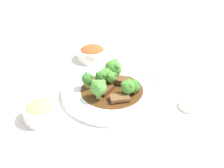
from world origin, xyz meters
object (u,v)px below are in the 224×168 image
object	(u,v)px
beef_strip_3	(120,98)
broccoli_floret_2	(107,74)
beef_strip_2	(130,85)
main_plate	(112,91)
beef_strip_0	(104,89)
broccoli_floret_4	(88,79)
broccoli_floret_1	(111,77)
serving_spoon	(125,72)
beef_strip_1	(121,80)
broccoli_floret_5	(99,87)
broccoli_floret_0	(128,87)
side_bowl_kimchi	(92,53)
sauce_dish	(190,105)
broccoli_floret_6	(113,68)
broccoli_floret_7	(134,86)
broccoli_floret_3	(102,77)
side_bowl_appetizer	(41,111)

from	to	relation	value
beef_strip_3	broccoli_floret_2	distance (m)	0.10
broccoli_floret_2	beef_strip_2	bearing A→B (deg)	143.73
main_plate	beef_strip_0	distance (m)	0.03
beef_strip_2	broccoli_floret_4	xyz separation A→B (m)	(0.12, -0.01, 0.02)
broccoli_floret_1	serving_spoon	bearing A→B (deg)	-130.35
broccoli_floret_4	beef_strip_2	bearing A→B (deg)	172.96
beef_strip_1	serving_spoon	distance (m)	0.05
broccoli_floret_5	broccoli_floret_0	bearing A→B (deg)	-176.73
serving_spoon	side_bowl_kimchi	bearing A→B (deg)	-57.93
main_plate	broccoli_floret_0	xyz separation A→B (m)	(-0.04, 0.03, 0.03)
main_plate	sauce_dish	distance (m)	0.22
main_plate	beef_strip_2	world-z (taller)	beef_strip_2
beef_strip_0	side_bowl_kimchi	world-z (taller)	side_bowl_kimchi
broccoli_floret_1	broccoli_floret_2	world-z (taller)	broccoli_floret_1
beef_strip_1	broccoli_floret_6	world-z (taller)	broccoli_floret_6
beef_strip_2	serving_spoon	size ratio (longest dim) A/B	0.34
main_plate	broccoli_floret_0	bearing A→B (deg)	138.18
beef_strip_3	broccoli_floret_4	world-z (taller)	broccoli_floret_4
beef_strip_0	broccoli_floret_6	xyz separation A→B (m)	(-0.04, -0.07, 0.03)
serving_spoon	broccoli_floret_1	bearing A→B (deg)	49.65
beef_strip_3	sauce_dish	size ratio (longest dim) A/B	0.90
broccoli_floret_1	broccoli_floret_5	distance (m)	0.07
beef_strip_3	sauce_dish	distance (m)	0.19
beef_strip_3	broccoli_floret_5	size ratio (longest dim) A/B	0.99
broccoli_floret_6	broccoli_floret_7	size ratio (longest dim) A/B	1.44
beef_strip_2	broccoli_floret_3	distance (m)	0.08
broccoli_floret_3	broccoli_floret_6	world-z (taller)	broccoli_floret_6
beef_strip_2	broccoli_floret_5	xyz separation A→B (m)	(0.09, 0.04, 0.03)
broccoli_floret_4	serving_spoon	bearing A→B (deg)	-153.07
beef_strip_0	broccoli_floret_0	distance (m)	0.07
side_bowl_kimchi	broccoli_floret_4	bearing A→B (deg)	81.74
beef_strip_2	serving_spoon	distance (m)	0.07
broccoli_floret_6	side_bowl_appetizer	bearing A→B (deg)	34.30
side_bowl_kimchi	broccoli_floret_3	bearing A→B (deg)	93.46
main_plate	side_bowl_appetizer	size ratio (longest dim) A/B	3.16
broccoli_floret_1	beef_strip_2	bearing A→B (deg)	162.41
beef_strip_0	beef_strip_3	bearing A→B (deg)	126.13
main_plate	side_bowl_appetizer	world-z (taller)	side_bowl_appetizer
broccoli_floret_6	beef_strip_3	bearing A→B (deg)	89.77
beef_strip_2	side_bowl_kimchi	bearing A→B (deg)	-67.62
broccoli_floret_7	serving_spoon	distance (m)	0.11
beef_strip_3	broccoli_floret_4	xyz separation A→B (m)	(0.08, -0.07, 0.02)
broccoli_floret_2	side_bowl_appetizer	bearing A→B (deg)	33.49
broccoli_floret_1	broccoli_floret_4	bearing A→B (deg)	1.08
beef_strip_0	main_plate	bearing A→B (deg)	-166.23
broccoli_floret_5	broccoli_floret_6	distance (m)	0.11
beef_strip_1	beef_strip_2	world-z (taller)	beef_strip_1
broccoli_floret_5	serving_spoon	xyz separation A→B (m)	(-0.09, -0.11, -0.03)
serving_spoon	side_bowl_kimchi	world-z (taller)	side_bowl_kimchi
broccoli_floret_0	broccoli_floret_4	world-z (taller)	broccoli_floret_4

